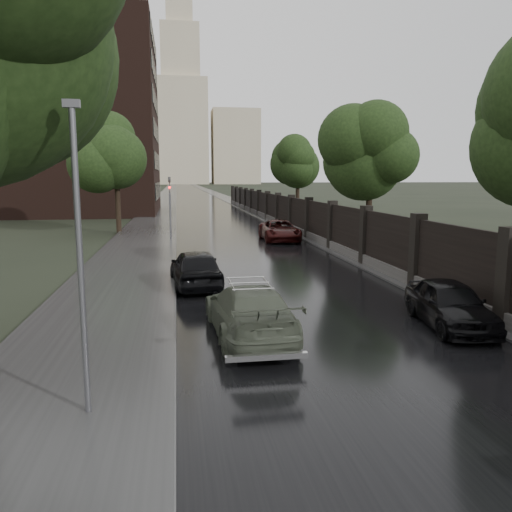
% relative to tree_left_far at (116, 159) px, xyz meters
% --- Properties ---
extents(ground, '(800.00, 800.00, 0.00)m').
position_rel_tree_left_far_xyz_m(ground, '(8.00, -30.00, -5.24)').
color(ground, black).
rests_on(ground, ground).
extents(road, '(8.00, 420.00, 0.02)m').
position_rel_tree_left_far_xyz_m(road, '(8.00, 160.00, -5.23)').
color(road, black).
rests_on(road, ground).
extents(sidewalk_left, '(4.00, 420.00, 0.16)m').
position_rel_tree_left_far_xyz_m(sidewalk_left, '(2.00, 160.00, -5.16)').
color(sidewalk_left, '#2D2D2D').
rests_on(sidewalk_left, ground).
extents(verge_right, '(3.00, 420.00, 0.08)m').
position_rel_tree_left_far_xyz_m(verge_right, '(13.50, 160.00, -5.20)').
color(verge_right, '#2D2D2D').
rests_on(verge_right, ground).
extents(fence_right, '(0.45, 75.72, 2.70)m').
position_rel_tree_left_far_xyz_m(fence_right, '(12.60, 2.01, -4.23)').
color(fence_right, '#383533').
rests_on(fence_right, ground).
extents(tree_left_far, '(4.25, 4.25, 7.39)m').
position_rel_tree_left_far_xyz_m(tree_left_far, '(0.00, 0.00, 0.00)').
color(tree_left_far, black).
rests_on(tree_left_far, ground).
extents(tree_right_b, '(4.08, 4.08, 7.01)m').
position_rel_tree_left_far_xyz_m(tree_right_b, '(15.50, -8.00, -0.29)').
color(tree_right_b, black).
rests_on(tree_right_b, ground).
extents(tree_right_c, '(4.08, 4.08, 7.01)m').
position_rel_tree_left_far_xyz_m(tree_right_c, '(15.50, 10.00, -0.29)').
color(tree_right_c, black).
rests_on(tree_right_c, ground).
extents(lamp_post, '(0.25, 0.12, 5.11)m').
position_rel_tree_left_far_xyz_m(lamp_post, '(2.60, -28.50, -2.57)').
color(lamp_post, '#59595E').
rests_on(lamp_post, ground).
extents(traffic_light, '(0.16, 0.32, 4.00)m').
position_rel_tree_left_far_xyz_m(traffic_light, '(3.70, -5.01, -2.84)').
color(traffic_light, '#59595E').
rests_on(traffic_light, ground).
extents(brick_building, '(24.00, 18.00, 20.00)m').
position_rel_tree_left_far_xyz_m(brick_building, '(-10.00, 22.00, 4.76)').
color(brick_building, black).
rests_on(brick_building, ground).
extents(stalinist_tower, '(92.00, 30.00, 159.00)m').
position_rel_tree_left_far_xyz_m(stalinist_tower, '(8.00, 270.00, 33.14)').
color(stalinist_tower, tan).
rests_on(stalinist_tower, ground).
extents(volga_sedan, '(2.08, 4.63, 1.32)m').
position_rel_tree_left_far_xyz_m(volga_sedan, '(5.85, -24.54, -4.58)').
color(volga_sedan, '#4C5443').
rests_on(volga_sedan, ground).
extents(hatchback_left, '(1.97, 4.26, 1.41)m').
position_rel_tree_left_far_xyz_m(hatchback_left, '(4.74, -18.61, -4.53)').
color(hatchback_left, black).
rests_on(hatchback_left, ground).
extents(car_right_near, '(1.96, 3.88, 1.27)m').
position_rel_tree_left_far_xyz_m(car_right_near, '(11.24, -24.61, -4.61)').
color(car_right_near, black).
rests_on(car_right_near, ground).
extents(car_right_far, '(2.30, 4.78, 1.31)m').
position_rel_tree_left_far_xyz_m(car_right_far, '(10.49, -5.86, -4.59)').
color(car_right_far, black).
rests_on(car_right_far, ground).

